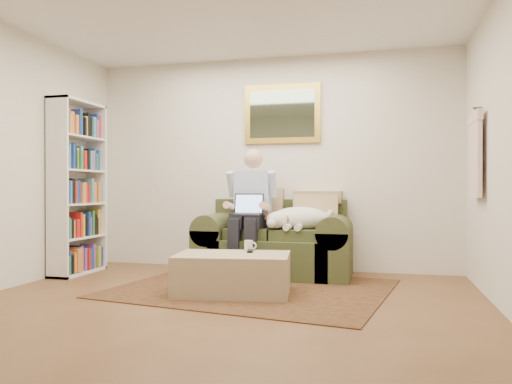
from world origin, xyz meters
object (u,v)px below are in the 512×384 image
at_px(coffee_mug, 248,245).
at_px(bookshelf, 78,187).
at_px(sleeping_dog, 300,218).
at_px(ottoman, 233,274).
at_px(sofa, 275,249).
at_px(laptop, 248,209).
at_px(seated_man, 249,212).

distance_m(coffee_mug, bookshelf, 2.27).
xyz_separation_m(sleeping_dog, ottoman, (-0.47, -1.02, -0.47)).
bearing_deg(ottoman, coffee_mug, 74.34).
distance_m(ottoman, coffee_mug, 0.37).
xyz_separation_m(ottoman, coffee_mug, (0.08, 0.27, 0.24)).
bearing_deg(ottoman, sofa, 81.73).
relative_size(sofa, bookshelf, 0.86).
height_order(laptop, coffee_mug, laptop).
height_order(sofa, laptop, laptop).
xyz_separation_m(seated_man, coffee_mug, (0.17, -0.68, -0.29)).
distance_m(sofa, sleeping_dog, 0.48).
bearing_deg(ottoman, laptop, 96.25).
height_order(seated_man, sleeping_dog, seated_man).
relative_size(laptop, ottoman, 0.32).
relative_size(seated_man, ottoman, 1.39).
xyz_separation_m(seated_man, sleeping_dog, (0.56, 0.07, -0.07)).
distance_m(sleeping_dog, ottoman, 1.21).
distance_m(sleeping_dog, bookshelf, 2.60).
relative_size(laptop, sleeping_dog, 0.47).
relative_size(sofa, sleeping_dog, 2.43).
xyz_separation_m(sofa, sleeping_dog, (0.31, -0.09, 0.36)).
bearing_deg(bookshelf, seated_man, 7.88).
distance_m(sofa, laptop, 0.57).
bearing_deg(laptop, seated_man, 90.00).
relative_size(sofa, laptop, 5.15).
relative_size(seated_man, laptop, 4.33).
xyz_separation_m(sleeping_dog, coffee_mug, (-0.39, -0.75, -0.23)).
bearing_deg(bookshelf, laptop, 6.00).
bearing_deg(bookshelf, ottoman, -17.85).
bearing_deg(sofa, sleeping_dog, -15.74).
bearing_deg(coffee_mug, sofa, 84.22).
height_order(sleeping_dog, coffee_mug, sleeping_dog).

